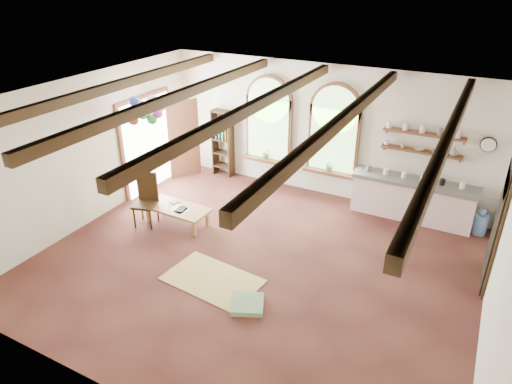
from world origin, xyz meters
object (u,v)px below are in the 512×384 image
Objects in this scene: kitchen_counter at (412,199)px; side_chair at (146,210)px; coffee_table at (177,209)px; balloon_cluster at (147,110)px.

side_chair reaches higher than kitchen_counter.
coffee_table is 1.27× the size of side_chair.
balloon_cluster is (-0.37, 0.79, 1.99)m from side_chair.
kitchen_counter is 5.23m from coffee_table.
balloon_cluster is at bearing 115.18° from side_chair.
side_chair is at bearing -64.82° from balloon_cluster.
balloon_cluster is (-0.98, 0.49, 1.96)m from coffee_table.
coffee_table is at bearing -26.54° from balloon_cluster.
coffee_table is at bearing -149.33° from kitchen_counter.
coffee_table is at bearing 26.69° from side_chair.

